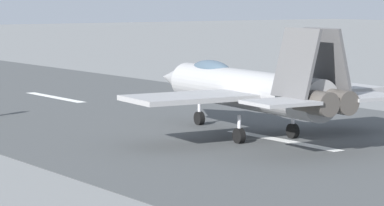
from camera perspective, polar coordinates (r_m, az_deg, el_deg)
ground_plane at (r=44.58m, az=6.20°, el=-2.47°), size 400.00×400.00×0.00m
runway_strip at (r=44.56m, az=6.21°, el=-2.46°), size 240.00×26.00×0.02m
fighter_jet at (r=46.08m, az=3.40°, el=0.95°), size 16.93×14.12×5.67m
marker_cone_mid at (r=61.48m, az=7.82°, el=0.25°), size 0.44×0.44×0.55m
marker_cone_far at (r=73.60m, az=-0.64°, el=1.34°), size 0.44×0.44×0.55m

